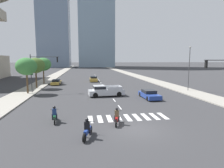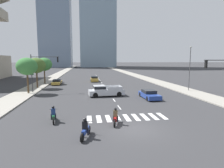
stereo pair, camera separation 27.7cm
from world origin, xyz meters
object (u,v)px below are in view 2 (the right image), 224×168
(motorcycle_third, at_px, (53,115))
(street_tree_third, at_px, (44,64))
(traffic_signal_near, at_px, (223,73))
(sedan_blue_1, at_px, (149,94))
(sedan_gold_2, at_px, (57,82))
(street_tree_second, at_px, (36,66))
(street_tree_nearest, at_px, (27,67))
(traffic_signal_far, at_px, (42,66))
(street_lamp_east, at_px, (190,65))
(motorcycle_lead, at_px, (116,117))
(sedan_gold_0, at_px, (94,79))
(motorcycle_trailing, at_px, (85,130))
(pickup_truck, at_px, (104,91))

(motorcycle_third, distance_m, street_tree_third, 28.66)
(traffic_signal_near, bearing_deg, sedan_blue_1, -45.06)
(sedan_blue_1, distance_m, sedan_gold_2, 23.49)
(street_tree_second, bearing_deg, street_tree_nearest, -90.00)
(traffic_signal_far, height_order, street_lamp_east, street_lamp_east)
(sedan_gold_2, xyz_separation_m, street_lamp_east, (24.55, -12.69, 4.06))
(motorcycle_third, xyz_separation_m, street_tree_third, (-6.37, 27.66, 3.95))
(motorcycle_lead, distance_m, sedan_gold_0, 32.40)
(motorcycle_trailing, xyz_separation_m, street_tree_third, (-9.22, 31.58, 3.95))
(sedan_gold_0, bearing_deg, motorcycle_lead, -178.95)
(pickup_truck, distance_m, sedan_gold_2, 17.63)
(sedan_blue_1, xyz_separation_m, street_tree_third, (-18.44, 18.97, 3.97))
(pickup_truck, relative_size, street_tree_nearest, 0.95)
(sedan_gold_2, relative_size, traffic_signal_near, 0.79)
(street_tree_nearest, distance_m, street_tree_third, 12.82)
(sedan_gold_0, relative_size, traffic_signal_near, 0.75)
(traffic_signal_near, bearing_deg, motorcycle_third, 7.06)
(pickup_truck, distance_m, traffic_signal_near, 15.89)
(motorcycle_trailing, height_order, street_tree_third, street_tree_third)
(motorcycle_lead, height_order, motorcycle_third, same)
(traffic_signal_near, xyz_separation_m, traffic_signal_far, (-22.78, 13.59, 0.38))
(traffic_signal_far, bearing_deg, motorcycle_trailing, -70.06)
(motorcycle_lead, xyz_separation_m, pickup_truck, (0.34, 12.69, 0.23))
(traffic_signal_far, bearing_deg, street_tree_second, 112.79)
(motorcycle_third, distance_m, sedan_gold_2, 26.54)
(motorcycle_lead, xyz_separation_m, street_lamp_east, (15.64, 15.00, 4.03))
(motorcycle_lead, height_order, sedan_blue_1, motorcycle_lead)
(sedan_blue_1, distance_m, street_tree_nearest, 19.83)
(sedan_blue_1, distance_m, street_tree_third, 26.75)
(sedan_gold_0, bearing_deg, sedan_blue_1, -162.31)
(sedan_gold_0, height_order, street_lamp_east, street_lamp_east)
(traffic_signal_far, bearing_deg, sedan_gold_0, 57.79)
(motorcycle_trailing, height_order, street_lamp_east, street_lamp_east)
(sedan_gold_2, bearing_deg, motorcycle_third, -171.71)
(pickup_truck, bearing_deg, traffic_signal_far, -28.95)
(sedan_blue_1, bearing_deg, sedan_gold_0, -164.01)
(sedan_gold_0, xyz_separation_m, traffic_signal_far, (-9.54, -15.14, 3.84))
(sedan_blue_1, bearing_deg, motorcycle_trailing, -37.25)
(traffic_signal_near, bearing_deg, street_tree_third, -45.63)
(traffic_signal_near, height_order, street_lamp_east, street_lamp_east)
(motorcycle_trailing, bearing_deg, pickup_truck, 7.12)
(motorcycle_third, distance_m, sedan_blue_1, 14.87)
(street_tree_third, bearing_deg, traffic_signal_far, -80.16)
(street_lamp_east, bearing_deg, street_tree_second, 165.47)
(motorcycle_lead, relative_size, sedan_blue_1, 0.45)
(traffic_signal_far, distance_m, street_lamp_east, 25.52)
(motorcycle_lead, height_order, motorcycle_trailing, same)
(sedan_blue_1, height_order, street_tree_nearest, street_tree_nearest)
(motorcycle_third, relative_size, street_tree_nearest, 0.37)
(motorcycle_trailing, xyz_separation_m, traffic_signal_far, (-7.18, 19.79, 3.88))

